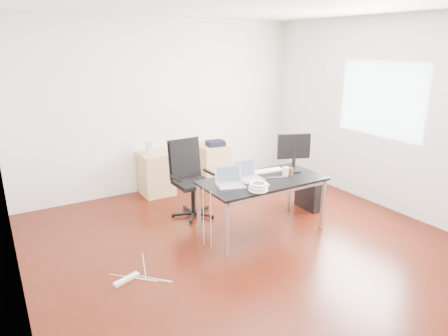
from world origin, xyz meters
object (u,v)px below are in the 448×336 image
office_chair (190,175)px  pc_tower (309,194)px  desk (262,183)px  filing_cabinet_right (212,164)px  filing_cabinet_left (156,174)px

office_chair → pc_tower: (1.64, -0.73, -0.39)m
desk → filing_cabinet_right: 2.09m
office_chair → pc_tower: bearing=-25.2°
filing_cabinet_left → desk: bearing=-71.7°
office_chair → filing_cabinet_right: bearing=46.1°
office_chair → filing_cabinet_right: office_chair is taller
desk → filing_cabinet_left: bearing=108.3°
office_chair → pc_tower: 1.84m
filing_cabinet_left → filing_cabinet_right: (1.06, 0.00, 0.00)m
filing_cabinet_left → office_chair: bearing=-83.4°
pc_tower → filing_cabinet_left: bearing=137.1°
office_chair → filing_cabinet_right: (0.94, 1.02, -0.26)m
desk → office_chair: 1.15m
filing_cabinet_left → pc_tower: size_ratio=1.56×
desk → pc_tower: (1.09, 0.28, -0.46)m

